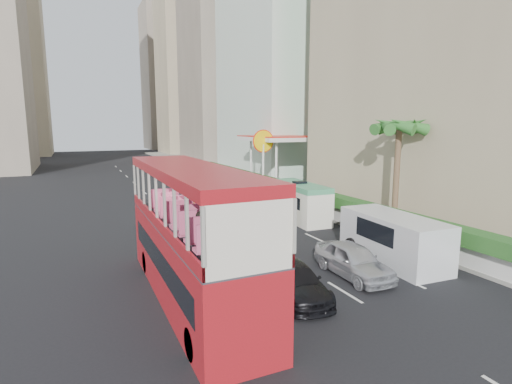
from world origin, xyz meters
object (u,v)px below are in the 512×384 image
shell_station (280,162)px  panel_van_far (232,181)px  car_silver_lane_a (230,241)px  car_black (295,296)px  van_asset (232,211)px  double_decker_bus (191,234)px  minibus_far (299,202)px  palm_tree (396,179)px  panel_van_near (393,239)px  minibus_near (254,201)px  car_silver_lane_b (352,276)px

shell_station → panel_van_far: bearing=-178.1°
car_silver_lane_a → car_black: car_silver_lane_a is taller
car_black → van_asset: van_asset is taller
double_decker_bus → shell_station: 28.02m
minibus_far → shell_station: (5.68, 13.57, 1.46)m
van_asset → palm_tree: bearing=-48.8°
minibus_far → panel_van_far: (0.14, 13.39, -0.25)m
van_asset → shell_station: shell_station is taller
minibus_far → panel_van_near: bearing=-88.9°
car_black → minibus_near: bearing=80.5°
palm_tree → van_asset: bearing=123.3°
car_silver_lane_b → car_black: car_silver_lane_b is taller
panel_van_near → palm_tree: bearing=49.3°
car_silver_lane_b → palm_tree: size_ratio=0.67×
palm_tree → minibus_near: bearing=133.8°
minibus_near → panel_van_far: bearing=76.9°
car_silver_lane_a → car_silver_lane_b: car_silver_lane_b is taller
van_asset → car_silver_lane_a: bearing=-103.8°
car_silver_lane_b → double_decker_bus: bearing=175.3°
car_silver_lane_a → car_black: size_ratio=0.98×
minibus_far → shell_station: shell_station is taller
minibus_far → panel_van_far: bearing=92.7°
panel_van_near → shell_station: shell_station is taller
car_silver_lane_a → minibus_near: bearing=61.4°
van_asset → minibus_far: 5.91m
panel_van_far → palm_tree: bearing=-87.6°
car_silver_lane_b → minibus_far: size_ratio=0.73×
van_asset → panel_van_far: 9.30m
car_silver_lane_a → minibus_far: (6.23, 2.78, 1.29)m
panel_van_far → shell_station: (5.54, 0.18, 1.71)m
van_asset → shell_station: 12.80m
van_asset → panel_van_far: (3.35, 8.61, 1.04)m
minibus_near → palm_tree: 9.42m
double_decker_bus → minibus_near: 13.03m
car_silver_lane_b → car_silver_lane_a: bearing=112.8°
car_silver_lane_a → minibus_near: minibus_near is taller
car_silver_lane_a → shell_station: size_ratio=0.52×
shell_station → panel_van_near: bearing=-104.7°
minibus_near → panel_van_far: size_ratio=1.16×
car_silver_lane_a → panel_van_near: size_ratio=0.74×
car_black → double_decker_bus: bearing=165.0°
double_decker_bus → panel_van_near: size_ratio=1.94×
car_silver_lane_b → van_asset: car_silver_lane_b is taller
double_decker_bus → car_silver_lane_a: (4.09, 6.65, -2.53)m
minibus_near → palm_tree: palm_tree is taller
van_asset → minibus_near: 3.83m
car_silver_lane_b → shell_station: shell_station is taller
panel_van_near → palm_tree: palm_tree is taller
double_decker_bus → car_silver_lane_a: bearing=58.4°
van_asset → minibus_far: bearing=-48.2°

